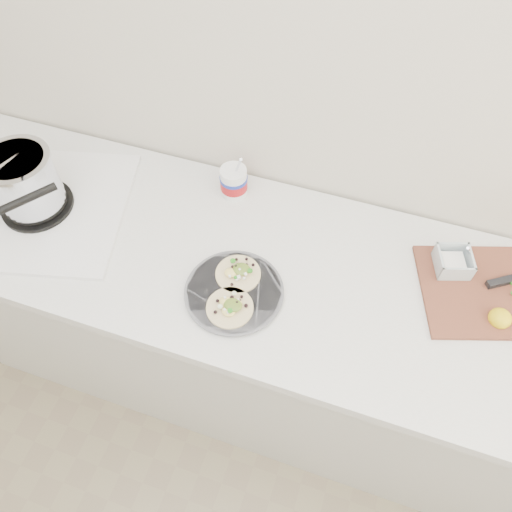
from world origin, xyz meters
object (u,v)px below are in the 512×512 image
(taco_plate, at_px, (234,290))
(tub, at_px, (234,179))
(stove, at_px, (30,191))
(cutboard, at_px, (498,286))

(taco_plate, xyz_separation_m, tub, (-0.13, 0.35, 0.05))
(stove, xyz_separation_m, taco_plate, (0.68, -0.09, -0.07))
(taco_plate, height_order, cutboard, cutboard)
(stove, bearing_deg, tub, 11.00)
(stove, distance_m, tub, 0.61)
(cutboard, bearing_deg, taco_plate, -178.02)
(tub, bearing_deg, stove, -155.08)
(stove, height_order, cutboard, stove)
(stove, xyz_separation_m, cutboard, (1.37, 0.15, -0.07))
(stove, height_order, tub, stove)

